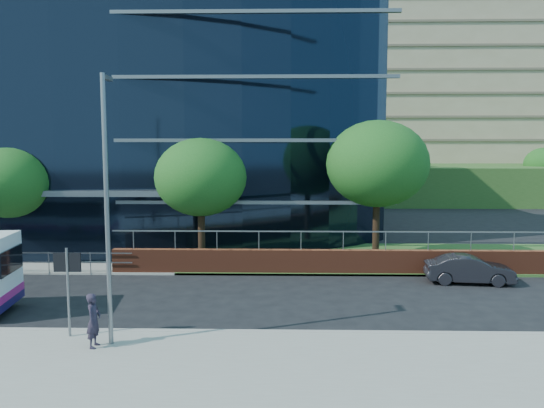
{
  "coord_description": "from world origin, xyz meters",
  "views": [
    {
      "loc": [
        11.2,
        -17.5,
        6.02
      ],
      "look_at": [
        10.61,
        8.0,
        3.31
      ],
      "focal_mm": 35.0,
      "sensor_mm": 36.0,
      "label": 1
    }
  ],
  "objects_px": {
    "tree_far_c": "(201,177)",
    "parked_car": "(469,269)",
    "tree_dist_e": "(403,162)",
    "streetlight_east": "(107,202)",
    "street_sign": "(68,273)",
    "pedestrian": "(94,320)",
    "tree_dist_f": "(544,164)",
    "tree_far_b": "(10,183)",
    "tree_far_d": "(377,164)"
  },
  "relations": [
    {
      "from": "tree_far_c",
      "to": "parked_car",
      "type": "distance_m",
      "value": 13.43
    },
    {
      "from": "tree_dist_e",
      "to": "streetlight_east",
      "type": "relative_size",
      "value": 0.81
    },
    {
      "from": "tree_far_c",
      "to": "street_sign",
      "type": "bearing_deg",
      "value": -103.29
    },
    {
      "from": "tree_far_c",
      "to": "pedestrian",
      "type": "height_order",
      "value": "tree_far_c"
    },
    {
      "from": "street_sign",
      "to": "parked_car",
      "type": "relative_size",
      "value": 0.74
    },
    {
      "from": "tree_dist_f",
      "to": "parked_car",
      "type": "bearing_deg",
      "value": -119.61
    },
    {
      "from": "pedestrian",
      "to": "street_sign",
      "type": "bearing_deg",
      "value": 52.81
    },
    {
      "from": "parked_car",
      "to": "streetlight_east",
      "type": "bearing_deg",
      "value": 126.66
    },
    {
      "from": "tree_far_c",
      "to": "parked_car",
      "type": "relative_size",
      "value": 1.71
    },
    {
      "from": "street_sign",
      "to": "pedestrian",
      "type": "height_order",
      "value": "street_sign"
    },
    {
      "from": "tree_far_b",
      "to": "tree_far_d",
      "type": "xyz_separation_m",
      "value": [
        19.0,
        0.5,
        0.98
      ]
    },
    {
      "from": "tree_far_d",
      "to": "parked_car",
      "type": "bearing_deg",
      "value": -50.33
    },
    {
      "from": "tree_far_d",
      "to": "tree_dist_e",
      "type": "height_order",
      "value": "tree_far_d"
    },
    {
      "from": "street_sign",
      "to": "tree_far_d",
      "type": "bearing_deg",
      "value": 45.22
    },
    {
      "from": "streetlight_east",
      "to": "street_sign",
      "type": "bearing_deg",
      "value": 158.64
    },
    {
      "from": "tree_far_d",
      "to": "parked_car",
      "type": "height_order",
      "value": "tree_far_d"
    },
    {
      "from": "tree_far_c",
      "to": "tree_dist_e",
      "type": "height_order",
      "value": "same"
    },
    {
      "from": "streetlight_east",
      "to": "tree_far_d",
      "type": "bearing_deg",
      "value": 50.6
    },
    {
      "from": "tree_far_d",
      "to": "parked_car",
      "type": "xyz_separation_m",
      "value": [
        3.45,
        -4.16,
        -4.56
      ]
    },
    {
      "from": "streetlight_east",
      "to": "tree_dist_f",
      "type": "bearing_deg",
      "value": 52.42
    },
    {
      "from": "parked_car",
      "to": "pedestrian",
      "type": "relative_size",
      "value": 2.35
    },
    {
      "from": "tree_far_c",
      "to": "parked_car",
      "type": "xyz_separation_m",
      "value": [
        12.45,
        -3.16,
        -3.91
      ]
    },
    {
      "from": "street_sign",
      "to": "streetlight_east",
      "type": "bearing_deg",
      "value": -21.36
    },
    {
      "from": "street_sign",
      "to": "pedestrian",
      "type": "xyz_separation_m",
      "value": [
        1.09,
        -0.89,
        -1.19
      ]
    },
    {
      "from": "streetlight_east",
      "to": "pedestrian",
      "type": "height_order",
      "value": "streetlight_east"
    },
    {
      "from": "street_sign",
      "to": "tree_far_c",
      "type": "xyz_separation_m",
      "value": [
        2.5,
        10.59,
        2.39
      ]
    },
    {
      "from": "tree_far_b",
      "to": "parked_car",
      "type": "bearing_deg",
      "value": -9.26
    },
    {
      "from": "tree_far_b",
      "to": "tree_dist_e",
      "type": "relative_size",
      "value": 0.93
    },
    {
      "from": "street_sign",
      "to": "parked_car",
      "type": "distance_m",
      "value": 16.76
    },
    {
      "from": "tree_far_b",
      "to": "pedestrian",
      "type": "relative_size",
      "value": 3.74
    },
    {
      "from": "tree_dist_f",
      "to": "parked_car",
      "type": "xyz_separation_m",
      "value": [
        -20.55,
        -36.16,
        -3.58
      ]
    },
    {
      "from": "street_sign",
      "to": "tree_far_b",
      "type": "relative_size",
      "value": 0.46
    },
    {
      "from": "tree_far_b",
      "to": "pedestrian",
      "type": "bearing_deg",
      "value": -54.33
    },
    {
      "from": "tree_far_b",
      "to": "tree_far_d",
      "type": "relative_size",
      "value": 0.81
    },
    {
      "from": "tree_far_c",
      "to": "tree_far_d",
      "type": "distance_m",
      "value": 9.08
    },
    {
      "from": "tree_far_b",
      "to": "streetlight_east",
      "type": "bearing_deg",
      "value": -52.37
    },
    {
      "from": "tree_far_b",
      "to": "streetlight_east",
      "type": "xyz_separation_m",
      "value": [
        9.0,
        -11.67,
        0.23
      ]
    },
    {
      "from": "tree_far_c",
      "to": "streetlight_east",
      "type": "height_order",
      "value": "streetlight_east"
    },
    {
      "from": "tree_dist_e",
      "to": "streetlight_east",
      "type": "distance_m",
      "value": 45.85
    },
    {
      "from": "tree_far_c",
      "to": "parked_car",
      "type": "bearing_deg",
      "value": -14.24
    },
    {
      "from": "tree_dist_e",
      "to": "tree_dist_f",
      "type": "distance_m",
      "value": 16.13
    },
    {
      "from": "street_sign",
      "to": "tree_far_d",
      "type": "relative_size",
      "value": 0.38
    },
    {
      "from": "parked_car",
      "to": "street_sign",
      "type": "bearing_deg",
      "value": 122.3
    },
    {
      "from": "tree_far_d",
      "to": "tree_far_c",
      "type": "bearing_deg",
      "value": -173.66
    },
    {
      "from": "tree_dist_e",
      "to": "street_sign",
      "type": "bearing_deg",
      "value": -115.12
    },
    {
      "from": "tree_far_b",
      "to": "tree_far_c",
      "type": "distance_m",
      "value": 10.02
    },
    {
      "from": "street_sign",
      "to": "tree_far_c",
      "type": "relative_size",
      "value": 0.43
    },
    {
      "from": "tree_far_d",
      "to": "pedestrian",
      "type": "distance_m",
      "value": 16.79
    },
    {
      "from": "streetlight_east",
      "to": "tree_far_c",
      "type": "bearing_deg",
      "value": 84.89
    },
    {
      "from": "parked_car",
      "to": "tree_far_b",
      "type": "bearing_deg",
      "value": 86.62
    }
  ]
}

